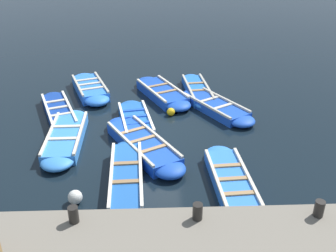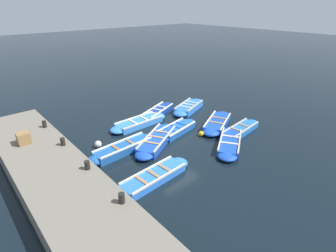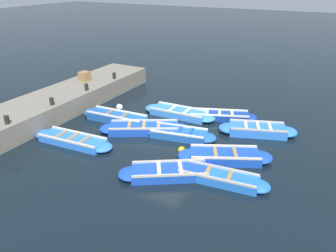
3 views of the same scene
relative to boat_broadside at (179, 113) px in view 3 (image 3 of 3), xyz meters
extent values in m
plane|color=black|center=(0.43, -2.39, -0.16)|extent=(120.00, 120.00, 0.00)
cube|color=#3884E0|center=(0.00, 0.00, -0.01)|extent=(2.84, 1.07, 0.32)
ellipsoid|color=#3884E0|center=(-1.41, -0.03, -0.01)|extent=(0.98, 0.95, 0.32)
ellipsoid|color=#3884E0|center=(1.41, 0.03, -0.01)|extent=(0.98, 0.95, 0.32)
cube|color=beige|center=(0.01, -0.47, 0.19)|extent=(2.77, 0.14, 0.07)
cube|color=beige|center=(-0.01, 0.47, 0.19)|extent=(2.77, 0.14, 0.07)
cube|color=beige|center=(-0.40, -0.01, 0.17)|extent=(0.16, 0.89, 0.04)
cube|color=beige|center=(0.40, 0.01, 0.17)|extent=(0.16, 0.89, 0.04)
cube|color=#1947B7|center=(3.44, -3.08, 0.01)|extent=(2.80, 2.05, 0.34)
ellipsoid|color=#1947B7|center=(2.26, -3.64, 0.01)|extent=(1.29, 1.28, 0.34)
ellipsoid|color=#1947B7|center=(4.63, -2.52, 0.01)|extent=(1.29, 1.28, 0.34)
cube|color=beige|center=(3.65, -3.51, 0.21)|extent=(2.35, 1.17, 0.07)
cube|color=beige|center=(3.24, -2.65, 0.21)|extent=(2.35, 1.17, 0.07)
cube|color=#9E7A51|center=(3.11, -3.24, 0.20)|extent=(0.52, 0.88, 0.04)
cube|color=#9E7A51|center=(3.78, -2.92, 0.20)|extent=(0.52, 0.88, 0.04)
cube|color=#1947B7|center=(2.10, -5.01, -0.01)|extent=(2.79, 2.26, 0.30)
ellipsoid|color=#1947B7|center=(0.97, -5.71, -0.01)|extent=(1.29, 1.28, 0.30)
ellipsoid|color=#1947B7|center=(3.23, -4.30, -0.01)|extent=(1.29, 1.28, 0.30)
cube|color=#B2AD9E|center=(2.34, -5.40, 0.17)|extent=(2.26, 1.45, 0.07)
cube|color=#B2AD9E|center=(1.86, -4.62, 0.17)|extent=(2.26, 1.45, 0.07)
cube|color=beige|center=(1.78, -5.21, 0.16)|extent=(0.58, 0.82, 0.04)
cube|color=beige|center=(2.42, -4.81, 0.16)|extent=(0.58, 0.82, 0.04)
cube|color=blue|center=(3.71, -4.50, -0.02)|extent=(2.78, 1.08, 0.29)
ellipsoid|color=blue|center=(2.36, -4.64, -0.02)|extent=(0.84, 0.82, 0.29)
ellipsoid|color=blue|center=(5.06, -4.37, -0.02)|extent=(0.84, 0.82, 0.29)
cube|color=#B2AD9E|center=(3.74, -4.87, 0.17)|extent=(2.65, 0.34, 0.07)
cube|color=#B2AD9E|center=(3.67, -4.14, 0.17)|extent=(2.65, 0.34, 0.07)
cube|color=#9E7A51|center=(3.33, -4.54, 0.15)|extent=(0.21, 0.73, 0.04)
cube|color=#9E7A51|center=(4.09, -4.47, 0.15)|extent=(0.21, 0.73, 0.04)
cube|color=#1E59AD|center=(-2.34, -2.02, 0.03)|extent=(3.01, 0.97, 0.38)
ellipsoid|color=#1E59AD|center=(-3.83, -2.09, 0.03)|extent=(0.82, 0.80, 0.38)
ellipsoid|color=#1E59AD|center=(-0.86, -1.95, 0.03)|extent=(0.82, 0.80, 0.38)
cube|color=silver|center=(-2.33, -2.39, 0.25)|extent=(2.91, 0.21, 0.07)
cube|color=silver|center=(-2.36, -1.64, 0.25)|extent=(2.91, 0.21, 0.07)
cube|color=olive|center=(-2.76, -2.04, 0.23)|extent=(0.17, 0.74, 0.04)
cube|color=olive|center=(-1.92, -2.00, 0.23)|extent=(0.17, 0.74, 0.04)
cube|color=blue|center=(3.96, -0.20, 0.02)|extent=(2.63, 1.79, 0.37)
ellipsoid|color=blue|center=(2.82, -0.61, 0.02)|extent=(1.25, 1.23, 0.37)
ellipsoid|color=blue|center=(5.10, 0.20, 0.02)|extent=(1.25, 1.23, 0.37)
cube|color=#B2AD9E|center=(4.12, -0.65, 0.24)|extent=(2.27, 0.87, 0.07)
cube|color=#B2AD9E|center=(3.80, 0.25, 0.24)|extent=(2.27, 0.87, 0.07)
cube|color=beige|center=(3.48, -0.38, 0.23)|extent=(0.44, 0.91, 0.04)
cube|color=beige|center=(3.96, -0.20, 0.23)|extent=(0.44, 0.91, 0.04)
cube|color=beige|center=(4.45, -0.03, 0.23)|extent=(0.44, 0.91, 0.04)
cube|color=#1E59AD|center=(1.05, -2.13, -0.01)|extent=(2.50, 1.34, 0.32)
ellipsoid|color=#1E59AD|center=(-0.12, -2.34, -0.01)|extent=(1.03, 1.00, 0.32)
ellipsoid|color=#1E59AD|center=(2.22, -1.92, -0.01)|extent=(1.03, 1.00, 0.32)
cube|color=silver|center=(1.13, -2.56, 0.19)|extent=(2.31, 0.49, 0.07)
cube|color=silver|center=(0.98, -1.71, 0.19)|extent=(2.31, 0.49, 0.07)
cube|color=#1947B7|center=(0.56, -2.22, 0.17)|extent=(0.28, 0.83, 0.04)
cube|color=#1947B7|center=(1.05, -2.13, 0.17)|extent=(0.28, 0.83, 0.04)
cube|color=#1947B7|center=(1.55, -2.05, 0.17)|extent=(0.28, 0.83, 0.04)
cube|color=#1947B7|center=(-0.57, -2.41, 0.01)|extent=(3.16, 2.35, 0.34)
ellipsoid|color=#1947B7|center=(-1.91, -3.15, 0.01)|extent=(1.26, 1.25, 0.34)
ellipsoid|color=#1947B7|center=(0.77, -1.67, 0.01)|extent=(1.26, 1.25, 0.34)
cube|color=#B2AD9E|center=(-0.35, -2.81, 0.22)|extent=(2.67, 1.52, 0.07)
cube|color=#B2AD9E|center=(-0.79, -2.01, 0.22)|extent=(2.67, 1.52, 0.07)
cube|color=#9E7A51|center=(-1.14, -2.72, 0.20)|extent=(0.54, 0.83, 0.04)
cube|color=#9E7A51|center=(-0.57, -2.41, 0.20)|extent=(0.54, 0.83, 0.04)
cube|color=#9E7A51|center=(0.00, -2.09, 0.20)|extent=(0.54, 0.83, 0.04)
cube|color=blue|center=(-2.61, -4.75, -0.02)|extent=(2.95, 1.11, 0.29)
ellipsoid|color=blue|center=(-4.06, -4.84, -0.02)|extent=(0.92, 0.90, 0.29)
ellipsoid|color=blue|center=(-1.17, -4.65, -0.02)|extent=(0.92, 0.90, 0.29)
cube|color=beige|center=(-2.59, -5.16, 0.16)|extent=(2.83, 0.27, 0.07)
cube|color=beige|center=(-2.64, -4.33, 0.16)|extent=(2.83, 0.27, 0.07)
cube|color=#9E7A51|center=(-3.23, -4.79, 0.15)|extent=(0.19, 0.81, 0.04)
cube|color=#9E7A51|center=(-2.61, -4.75, 0.15)|extent=(0.19, 0.81, 0.04)
cube|color=#9E7A51|center=(-2.00, -4.71, 0.15)|extent=(0.19, 0.81, 0.04)
cube|color=navy|center=(1.89, 0.62, -0.01)|extent=(2.96, 1.79, 0.30)
ellipsoid|color=navy|center=(0.56, 0.11, -0.01)|extent=(1.02, 1.00, 0.30)
ellipsoid|color=navy|center=(3.22, 1.12, -0.01)|extent=(1.02, 1.00, 0.30)
cube|color=silver|center=(2.03, 0.26, 0.17)|extent=(2.63, 1.06, 0.07)
cube|color=silver|center=(1.76, 0.97, 0.17)|extent=(2.63, 1.06, 0.07)
cube|color=beige|center=(1.33, 0.40, 0.16)|extent=(0.39, 0.74, 0.04)
cube|color=beige|center=(1.89, 0.62, 0.16)|extent=(0.39, 0.74, 0.04)
cube|color=beige|center=(2.46, 0.83, 0.16)|extent=(0.39, 0.74, 0.04)
cube|color=slate|center=(-5.79, -2.39, 0.31)|extent=(2.64, 13.02, 0.94)
cylinder|color=black|center=(-4.83, -5.99, 0.95)|extent=(0.20, 0.20, 0.35)
cylinder|color=black|center=(-4.83, -3.59, 0.95)|extent=(0.20, 0.20, 0.35)
cylinder|color=black|center=(-4.83, -1.18, 0.95)|extent=(0.20, 0.20, 0.35)
cylinder|color=black|center=(-4.83, 1.22, 0.95)|extent=(0.20, 0.20, 0.35)
cube|color=olive|center=(-6.05, 0.10, 1.04)|extent=(0.53, 0.53, 0.52)
sphere|color=silver|center=(-3.06, -0.81, 0.02)|extent=(0.36, 0.36, 0.36)
sphere|color=#EAB214|center=(1.76, -3.36, -0.02)|extent=(0.29, 0.29, 0.29)
camera|label=1|loc=(-10.81, -2.79, 5.97)|focal=42.00mm
camera|label=2|loc=(-7.91, -11.75, 6.45)|focal=28.00mm
camera|label=3|loc=(6.61, -13.61, 6.27)|focal=35.00mm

